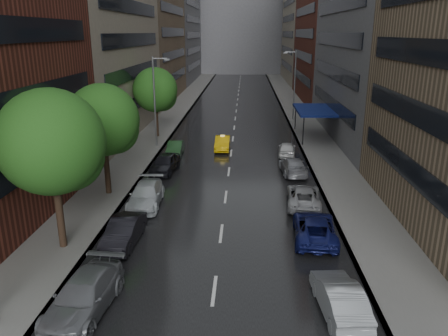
{
  "coord_description": "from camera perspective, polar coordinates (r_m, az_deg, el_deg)",
  "views": [
    {
      "loc": [
        1.3,
        -13.52,
        11.43
      ],
      "look_at": [
        0.0,
        13.43,
        3.0
      ],
      "focal_mm": 35.0,
      "sensor_mm": 36.0,
      "label": 1
    }
  ],
  "objects": [
    {
      "name": "street_lamp_right",
      "position": [
        59.23,
        9.13,
        10.8
      ],
      "size": [
        1.74,
        0.22,
        9.0
      ],
      "color": "gray",
      "rests_on": "sidewalk_right"
    },
    {
      "name": "parked_cars_right",
      "position": [
        30.26,
        10.39,
        -3.73
      ],
      "size": [
        2.68,
        29.08,
        1.47
      ],
      "color": "#9B9FA4",
      "rests_on": "ground"
    },
    {
      "name": "parked_cars_left",
      "position": [
        29.49,
        -10.59,
        -4.2
      ],
      "size": [
        2.63,
        29.71,
        1.57
      ],
      "color": "slate",
      "rests_on": "ground"
    },
    {
      "name": "buildings_left",
      "position": [
        74.26,
        -10.61,
        20.6
      ],
      "size": [
        8.0,
        108.0,
        38.0
      ],
      "color": "maroon",
      "rests_on": "ground"
    },
    {
      "name": "tree_mid",
      "position": [
        31.75,
        -15.54,
        6.04
      ],
      "size": [
        5.08,
        5.08,
        8.1
      ],
      "color": "#382619",
      "rests_on": "ground"
    },
    {
      "name": "buildings_right",
      "position": [
        71.63,
        14.66,
        19.71
      ],
      "size": [
        8.05,
        109.1,
        36.0
      ],
      "color": "#937A5B",
      "rests_on": "ground"
    },
    {
      "name": "road",
      "position": [
        64.55,
        1.58,
        7.15
      ],
      "size": [
        14.0,
        140.0,
        0.01
      ],
      "primitive_type": "cube",
      "color": "black",
      "rests_on": "ground"
    },
    {
      "name": "tree_near",
      "position": [
        24.06,
        -21.65,
        3.14
      ],
      "size": [
        5.53,
        5.53,
        8.81
      ],
      "color": "#382619",
      "rests_on": "ground"
    },
    {
      "name": "taxi",
      "position": [
        44.19,
        -0.2,
        3.28
      ],
      "size": [
        1.46,
        4.15,
        1.37
      ],
      "primitive_type": "imported",
      "rotation": [
        0.0,
        0.0,
        -0.0
      ],
      "color": "gold",
      "rests_on": "ground"
    },
    {
      "name": "street_lamp_left",
      "position": [
        44.92,
        -8.96,
        8.77
      ],
      "size": [
        1.74,
        0.22,
        9.0
      ],
      "color": "gray",
      "rests_on": "sidewalk_left"
    },
    {
      "name": "tree_far",
      "position": [
        49.32,
        -8.98,
        10.04
      ],
      "size": [
        4.89,
        4.89,
        7.79
      ],
      "color": "#382619",
      "rests_on": "ground"
    },
    {
      "name": "sidewalk_right",
      "position": [
        64.98,
        9.6,
        7.05
      ],
      "size": [
        4.0,
        140.0,
        0.15
      ],
      "primitive_type": "cube",
      "color": "gray",
      "rests_on": "ground"
    },
    {
      "name": "building_far",
      "position": [
        131.6,
        2.32,
        19.33
      ],
      "size": [
        40.0,
        14.0,
        32.0
      ],
      "primitive_type": "cube",
      "color": "slate",
      "rests_on": "ground"
    },
    {
      "name": "awning",
      "position": [
        49.82,
        11.69,
        7.41
      ],
      "size": [
        4.0,
        8.0,
        3.12
      ],
      "color": "navy",
      "rests_on": "sidewalk_right"
    },
    {
      "name": "sidewalk_left",
      "position": [
        65.34,
        -6.4,
        7.24
      ],
      "size": [
        4.0,
        140.0,
        0.15
      ],
      "primitive_type": "cube",
      "color": "gray",
      "rests_on": "ground"
    }
  ]
}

